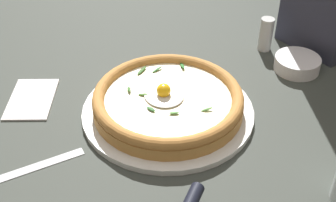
{
  "coord_description": "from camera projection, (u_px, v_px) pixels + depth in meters",
  "views": [
    {
      "loc": [
        0.62,
        -0.39,
        0.57
      ],
      "look_at": [
        0.01,
        -0.03,
        0.03
      ],
      "focal_mm": 48.49,
      "sensor_mm": 36.0,
      "label": 1
    }
  ],
  "objects": [
    {
      "name": "ground_plane",
      "position": [
        180.0,
        112.0,
        0.94
      ],
      "size": [
        2.4,
        2.4,
        0.03
      ],
      "primitive_type": "cube",
      "color": "#393E38",
      "rests_on": "ground"
    },
    {
      "name": "pizza_plate",
      "position": [
        168.0,
        111.0,
        0.91
      ],
      "size": [
        0.34,
        0.34,
        0.01
      ],
      "primitive_type": "cylinder",
      "color": "white",
      "rests_on": "ground"
    },
    {
      "name": "pizza",
      "position": [
        168.0,
        100.0,
        0.89
      ],
      "size": [
        0.3,
        0.3,
        0.06
      ],
      "color": "#C38640",
      "rests_on": "pizza_plate"
    },
    {
      "name": "side_bowl",
      "position": [
        297.0,
        64.0,
        1.03
      ],
      "size": [
        0.1,
        0.1,
        0.03
      ],
      "primitive_type": "cylinder",
      "color": "white",
      "rests_on": "ground"
    },
    {
      "name": "folded_napkin",
      "position": [
        32.0,
        98.0,
        0.95
      ],
      "size": [
        0.17,
        0.15,
        0.01
      ],
      "primitive_type": "cube",
      "rotation": [
        0.0,
        0.0,
        5.76
      ],
      "color": "white",
      "rests_on": "ground"
    },
    {
      "name": "pepper_shaker",
      "position": [
        266.0,
        34.0,
        1.09
      ],
      "size": [
        0.03,
        0.03,
        0.08
      ],
      "primitive_type": "cylinder",
      "color": "silver",
      "rests_on": "ground"
    }
  ]
}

